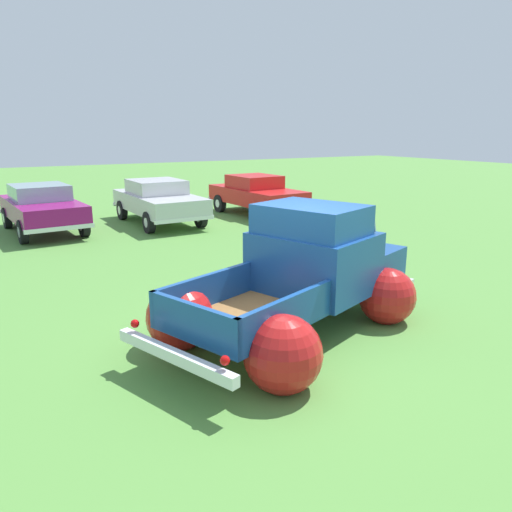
% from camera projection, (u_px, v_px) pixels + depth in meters
% --- Properties ---
extents(ground_plane, '(80.00, 80.00, 0.00)m').
position_uv_depth(ground_plane, '(288.00, 333.00, 7.47)').
color(ground_plane, '#548C3D').
extents(vintage_pickup_truck, '(5.00, 3.86, 1.96)m').
position_uv_depth(vintage_pickup_truck, '(304.00, 280.00, 7.57)').
color(vintage_pickup_truck, black).
rests_on(vintage_pickup_truck, ground).
extents(show_car_1, '(2.15, 4.32, 1.43)m').
position_uv_depth(show_car_1, '(42.00, 207.00, 14.73)').
color(show_car_1, black).
rests_on(show_car_1, ground).
extents(show_car_2, '(2.00, 4.35, 1.43)m').
position_uv_depth(show_car_2, '(159.00, 200.00, 16.14)').
color(show_car_2, black).
rests_on(show_car_2, ground).
extents(show_car_3, '(2.06, 4.24, 1.43)m').
position_uv_depth(show_car_3, '(256.00, 194.00, 17.78)').
color(show_car_3, black).
rests_on(show_car_3, ground).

